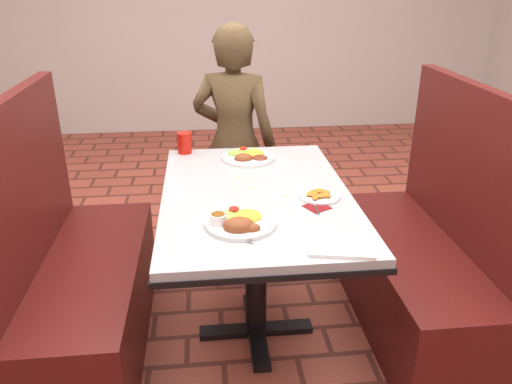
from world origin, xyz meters
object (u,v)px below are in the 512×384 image
far_dinner_plate (248,154)px  plantain_plate (319,195)px  booth_bench_left (79,285)px  diner_person (234,143)px  dining_table (256,212)px  red_tumbler (184,143)px  booth_bench_right (421,265)px  near_dinner_plate (239,219)px

far_dinner_plate → plantain_plate: (0.25, -0.51, -0.01)m
booth_bench_left → diner_person: 1.22m
dining_table → red_tumbler: 0.65m
booth_bench_right → near_dinner_plate: size_ratio=4.53×
dining_table → near_dinner_plate: size_ratio=4.58×
diner_person → near_dinner_plate: diner_person is taller
diner_person → red_tumbler: 0.45m
far_dinner_plate → dining_table: bearing=-90.8°
diner_person → plantain_plate: 1.02m
dining_table → far_dinner_plate: 0.44m
booth_bench_right → red_tumbler: bearing=153.7°
dining_table → diner_person: (-0.04, 0.88, 0.03)m
booth_bench_left → red_tumbler: (0.48, 0.55, 0.48)m
near_dinner_plate → far_dinner_plate: near_dinner_plate is taller
dining_table → red_tumbler: (-0.32, 0.55, 0.15)m
plantain_plate → booth_bench_left: bearing=175.3°
diner_person → plantain_plate: bearing=124.8°
dining_table → diner_person: 0.88m
booth_bench_right → near_dinner_plate: (-0.89, -0.30, 0.45)m
booth_bench_right → near_dinner_plate: booth_bench_right is taller
booth_bench_left → near_dinner_plate: booth_bench_left is taller
booth_bench_left → diner_person: diner_person is taller
near_dinner_plate → dining_table: bearing=72.7°
booth_bench_left → plantain_plate: size_ratio=7.03×
booth_bench_left → near_dinner_plate: size_ratio=4.53×
booth_bench_right → plantain_plate: (-0.54, -0.09, 0.43)m
booth_bench_right → plantain_plate: size_ratio=7.03×
plantain_plate → red_tumbler: red_tumbler is taller
dining_table → far_dinner_plate: size_ratio=4.56×
red_tumbler → booth_bench_left: bearing=-131.2°
booth_bench_left → diner_person: bearing=49.2°
near_dinner_plate → booth_bench_right: bearing=18.8°
booth_bench_right → plantain_plate: bearing=-170.9°
dining_table → red_tumbler: size_ratio=11.06×
diner_person → dining_table: bearing=110.3°
diner_person → near_dinner_plate: size_ratio=5.20×
far_dinner_plate → plantain_plate: far_dinner_plate is taller
booth_bench_right → far_dinner_plate: booth_bench_right is taller
booth_bench_right → booth_bench_left: bearing=180.0°
dining_table → near_dinner_plate: near_dinner_plate is taller
booth_bench_right → red_tumbler: size_ratio=10.95×
booth_bench_left → booth_bench_right: bearing=0.0°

